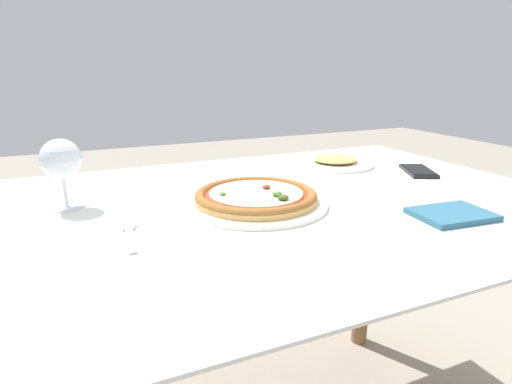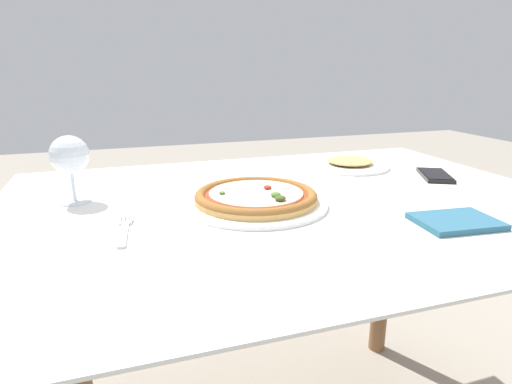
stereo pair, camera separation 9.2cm
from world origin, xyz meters
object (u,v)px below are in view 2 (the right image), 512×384
side_plate (350,164)px  dining_table (289,240)px  cell_phone (435,175)px  pizza_plate (256,198)px  fork (125,229)px  wine_glass_far_left (70,156)px

side_plate → dining_table: bearing=-139.9°
side_plate → cell_phone: bearing=-48.0°
pizza_plate → dining_table: bearing=5.7°
dining_table → fork: bearing=-168.9°
pizza_plate → wine_glass_far_left: 0.41m
cell_phone → fork: bearing=-170.2°
pizza_plate → cell_phone: (0.54, 0.08, -0.01)m
fork → side_plate: size_ratio=0.74×
dining_table → cell_phone: cell_phone is taller
fork → wine_glass_far_left: 0.25m
pizza_plate → fork: bearing=-167.4°
fork → wine_glass_far_left: wine_glass_far_left is taller
cell_phone → dining_table: bearing=-171.1°
fork → side_plate: (0.66, 0.32, 0.01)m
pizza_plate → side_plate: pizza_plate is taller
cell_phone → side_plate: (-0.16, 0.18, 0.00)m
cell_phone → pizza_plate: bearing=-171.6°
dining_table → pizza_plate: 0.14m
fork → cell_phone: (0.82, 0.14, 0.00)m
dining_table → pizza_plate: pizza_plate is taller
dining_table → fork: size_ratio=7.51×
fork → cell_phone: size_ratio=1.06×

